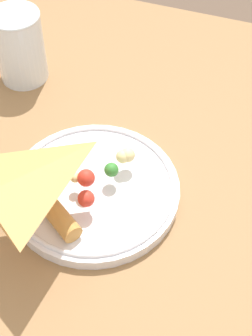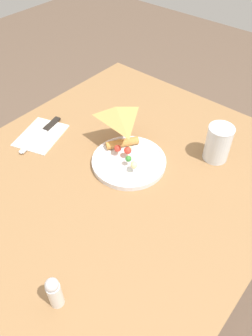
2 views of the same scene
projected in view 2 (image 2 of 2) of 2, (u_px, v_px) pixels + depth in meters
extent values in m
plane|color=brown|center=(102.00, 305.00, 1.37)|extent=(6.00, 6.00, 0.00)
cube|color=olive|center=(89.00, 200.00, 0.88)|extent=(1.22, 0.86, 0.03)
cube|color=brown|center=(120.00, 139.00, 1.61)|extent=(0.06, 0.06, 0.68)
cylinder|color=white|center=(128.00, 161.00, 0.95)|extent=(0.22, 0.22, 0.02)
torus|color=white|center=(128.00, 159.00, 0.95)|extent=(0.20, 0.20, 0.01)
pyramid|color=tan|center=(129.00, 159.00, 0.93)|extent=(0.17, 0.18, 0.02)
cylinder|color=#C68942|center=(122.00, 143.00, 0.98)|extent=(0.10, 0.07, 0.02)
sphere|color=#EFDB93|center=(130.00, 149.00, 0.95)|extent=(0.01, 0.01, 0.01)
sphere|color=#EFDB93|center=(134.00, 164.00, 0.90)|extent=(0.02, 0.02, 0.02)
sphere|color=red|center=(118.00, 148.00, 0.94)|extent=(0.02, 0.02, 0.02)
sphere|color=#388433|center=(128.00, 159.00, 0.91)|extent=(0.02, 0.02, 0.02)
sphere|color=#EFDB93|center=(134.00, 165.00, 0.89)|extent=(0.02, 0.02, 0.02)
sphere|color=red|center=(128.00, 150.00, 0.94)|extent=(0.02, 0.02, 0.02)
cylinder|color=white|center=(218.00, 143.00, 0.94)|extent=(0.07, 0.07, 0.11)
cylinder|color=#F4CC66|center=(217.00, 148.00, 0.95)|extent=(0.06, 0.06, 0.07)
torus|color=white|center=(222.00, 128.00, 0.90)|extent=(0.07, 0.07, 0.00)
cube|color=white|center=(41.00, 135.00, 1.05)|extent=(0.19, 0.16, 0.00)
cube|color=black|center=(52.00, 124.00, 1.08)|extent=(0.08, 0.04, 0.01)
cube|color=silver|center=(33.00, 141.00, 1.02)|extent=(0.12, 0.04, 0.00)
ellipsoid|color=silver|center=(22.00, 151.00, 0.99)|extent=(0.02, 0.02, 0.00)
cylinder|color=silver|center=(55.00, 295.00, 0.65)|extent=(0.03, 0.03, 0.07)
sphere|color=silver|center=(52.00, 285.00, 0.62)|extent=(0.03, 0.03, 0.03)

